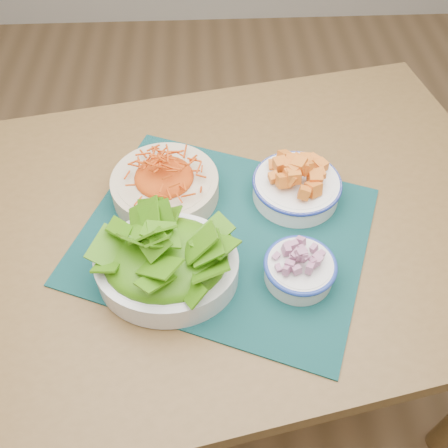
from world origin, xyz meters
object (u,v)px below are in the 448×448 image
at_px(placemat, 224,234).
at_px(lettuce_bowl, 166,258).
at_px(carrot_bowl, 165,182).
at_px(table, 214,246).
at_px(onion_bowl, 300,266).
at_px(squash_bowl, 297,181).

bearing_deg(placemat, lettuce_bowl, -116.30).
relative_size(placemat, carrot_bowl, 1.86).
relative_size(table, onion_bowl, 8.56).
bearing_deg(carrot_bowl, onion_bowl, -41.30).
height_order(table, lettuce_bowl, lettuce_bowl).
xyz_separation_m(carrot_bowl, squash_bowl, (0.27, -0.01, 0.00)).
height_order(carrot_bowl, onion_bowl, carrot_bowl).
distance_m(placemat, carrot_bowl, 0.16).
height_order(carrot_bowl, squash_bowl, squash_bowl).
bearing_deg(placemat, squash_bowl, 53.85).
relative_size(lettuce_bowl, onion_bowl, 1.68).
distance_m(placemat, lettuce_bowl, 0.15).
bearing_deg(squash_bowl, onion_bowl, -96.36).
xyz_separation_m(carrot_bowl, onion_bowl, (0.24, -0.21, -0.01)).
bearing_deg(placemat, carrot_bowl, 158.73).
relative_size(placemat, lettuce_bowl, 1.96).
xyz_separation_m(placemat, lettuce_bowl, (-0.10, -0.09, 0.06)).
relative_size(carrot_bowl, squash_bowl, 1.53).
bearing_deg(lettuce_bowl, placemat, 46.90).
relative_size(table, lettuce_bowl, 5.10).
distance_m(table, carrot_bowl, 0.18).
bearing_deg(lettuce_bowl, squash_bowl, 41.39).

